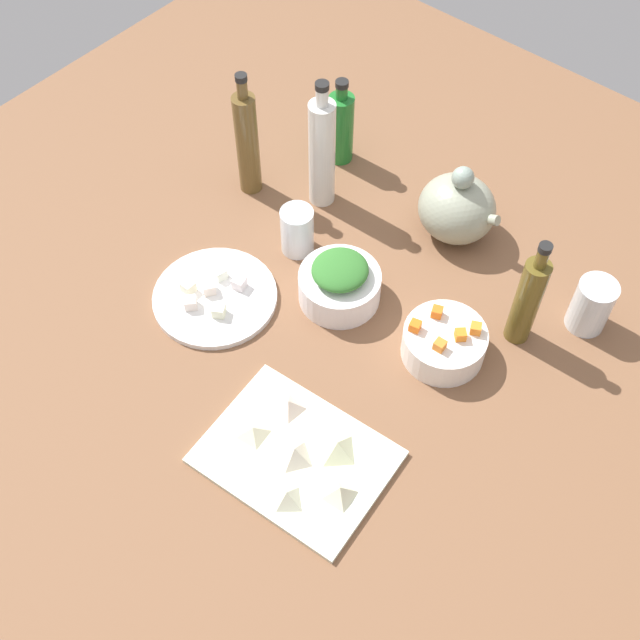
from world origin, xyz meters
TOP-DOWN VIEW (x-y plane):
  - tabletop at (0.00, 0.00)cm, footprint 190.00×190.00cm
  - cutting_board at (12.44, -20.68)cm, footprint 30.91×24.55cm
  - plate_tofu at (-20.14, -6.06)cm, footprint 22.86×22.86cm
  - bowl_greens at (-2.99, 9.04)cm, footprint 14.99×14.99cm
  - bowl_carrots at (18.58, 11.18)cm, footprint 14.52×14.52cm
  - teapot at (3.71, 35.96)cm, footprint 16.56×14.29cm
  - bottle_0 at (-34.88, 19.46)cm, footprint 4.52×4.52cm
  - bottle_1 at (26.39, 22.96)cm, footprint 4.47×4.47cm
  - bottle_2 at (-21.77, 26.33)cm, footprint 5.17×5.17cm
  - bottle_3 at (-26.55, 37.99)cm, footprint 5.28×5.28cm
  - drinking_glass_0 at (34.40, 32.98)cm, footprint 6.99×6.99cm
  - drinking_glass_1 at (-16.71, 13.12)cm, footprint 6.33×6.33cm
  - carrot_cube_0 at (15.10, 13.27)cm, footprint 2.34×2.34cm
  - carrot_cube_1 at (22.13, 14.67)cm, footprint 2.43×2.43cm
  - carrot_cube_2 at (20.89, 11.92)cm, footprint 2.55×2.55cm
  - carrot_cube_3 at (19.45, 7.94)cm, footprint 1.90×1.90cm
  - carrot_cube_4 at (13.97, 8.46)cm, footprint 2.19×2.19cm
  - chopped_greens_mound at (-2.99, 9.04)cm, footprint 10.89×11.09cm
  - tofu_cube_0 at (-21.43, -6.11)cm, footprint 3.06×3.06cm
  - tofu_cube_1 at (-17.97, -1.68)cm, footprint 2.65×2.65cm
  - tofu_cube_2 at (-22.31, -2.35)cm, footprint 2.67×2.67cm
  - tofu_cube_3 at (-16.42, -8.63)cm, footprint 3.02×3.02cm
  - tofu_cube_4 at (-21.54, -10.69)cm, footprint 3.10×3.10cm
  - tofu_cube_5 at (-24.44, -8.35)cm, footprint 2.24×2.24cm
  - dumpling_0 at (4.68, -22.30)cm, footprint 5.98×6.00cm
  - dumpling_1 at (22.12, -21.45)cm, footprint 6.02×6.03cm
  - dumpling_2 at (12.55, -21.06)cm, footprint 5.46×5.36cm
  - dumpling_3 at (16.36, -27.20)cm, footprint 4.39×3.87cm
  - dumpling_4 at (5.91, -15.04)cm, footprint 5.99×5.96cm
  - dumpling_5 at (17.05, -15.84)cm, footprint 5.21×5.22cm

SIDE VIEW (x-z plane):
  - tabletop at x=0.00cm, z-range 0.00..3.00cm
  - cutting_board at x=12.44cm, z-range 3.00..4.00cm
  - plate_tofu at x=-20.14cm, z-range 3.00..4.20cm
  - dumpling_0 at x=4.68cm, z-range 4.00..6.23cm
  - dumpling_4 at x=5.91cm, z-range 4.00..6.52cm
  - tofu_cube_0 at x=-21.43cm, z-range 4.20..6.40cm
  - tofu_cube_1 at x=-17.97cm, z-range 4.20..6.40cm
  - tofu_cube_2 at x=-22.31cm, z-range 4.20..6.40cm
  - tofu_cube_3 at x=-16.42cm, z-range 4.20..6.40cm
  - tofu_cube_4 at x=-21.54cm, z-range 4.20..6.40cm
  - tofu_cube_5 at x=-24.44cm, z-range 4.20..6.40cm
  - dumpling_3 at x=16.36cm, z-range 4.00..6.78cm
  - dumpling_1 at x=22.12cm, z-range 4.00..6.95cm
  - dumpling_2 at x=12.55cm, z-range 4.00..7.08cm
  - dumpling_5 at x=17.05cm, z-range 4.00..7.13cm
  - bowl_carrots at x=18.58cm, z-range 3.00..8.92cm
  - bowl_greens at x=-2.99cm, z-range 3.00..9.26cm
  - drinking_glass_1 at x=-16.71cm, z-range 3.00..12.88cm
  - drinking_glass_0 at x=34.40cm, z-range 3.00..13.56cm
  - teapot at x=3.71cm, z-range 1.33..17.88cm
  - carrot_cube_0 at x=15.10cm, z-range 8.92..10.72cm
  - carrot_cube_1 at x=22.13cm, z-range 8.92..10.72cm
  - carrot_cube_2 at x=20.89cm, z-range 8.92..10.72cm
  - carrot_cube_3 at x=19.45cm, z-range 8.92..10.72cm
  - carrot_cube_4 at x=13.97cm, z-range 8.92..10.72cm
  - chopped_greens_mound at x=-2.99cm, z-range 9.26..12.56cm
  - bottle_3 at x=-26.55cm, z-range 1.53..20.98cm
  - bottle_1 at x=26.39cm, z-range 1.17..25.17cm
  - bottle_0 at x=-34.88cm, z-range 1.11..28.73cm
  - bottle_2 at x=-21.77cm, z-range 1.22..29.54cm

